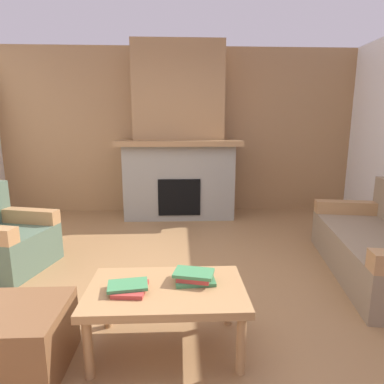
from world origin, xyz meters
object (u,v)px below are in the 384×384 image
object	(u,v)px
fireplace	(179,144)
armchair	(2,241)
coffee_table	(166,295)
ottoman	(20,340)

from	to	relation	value
fireplace	armchair	distance (m)	2.81
armchair	coffee_table	xyz separation A→B (m)	(1.72, -1.28, 0.08)
armchair	coffee_table	distance (m)	2.15
fireplace	coffee_table	size ratio (longest dim) A/B	2.70
fireplace	coffee_table	distance (m)	3.34
ottoman	coffee_table	bearing A→B (deg)	10.89
armchair	coffee_table	bearing A→B (deg)	-36.67
coffee_table	ottoman	world-z (taller)	coffee_table
fireplace	ottoman	xyz separation A→B (m)	(-0.94, -3.41, -0.96)
armchair	ottoman	distance (m)	1.69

